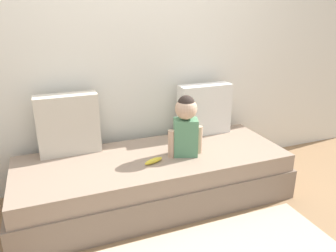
% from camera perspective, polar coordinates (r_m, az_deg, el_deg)
% --- Properties ---
extents(ground_plane, '(12.00, 12.00, 0.00)m').
position_cam_1_polar(ground_plane, '(2.93, -2.39, -12.67)').
color(ground_plane, '#93704C').
extents(back_wall, '(5.50, 0.10, 2.28)m').
position_cam_1_polar(back_wall, '(3.04, -6.21, 11.49)').
color(back_wall, silver).
rests_on(back_wall, ground).
extents(couch, '(2.30, 0.85, 0.42)m').
position_cam_1_polar(couch, '(2.83, -2.45, -9.15)').
color(couch, '#826C5B').
rests_on(couch, ground).
extents(throw_pillow_left, '(0.50, 0.16, 0.51)m').
position_cam_1_polar(throw_pillow_left, '(2.82, -17.02, 0.26)').
color(throw_pillow_left, beige).
rests_on(throw_pillow_left, couch).
extents(throw_pillow_right, '(0.51, 0.16, 0.48)m').
position_cam_1_polar(throw_pillow_right, '(3.16, 6.38, 2.90)').
color(throw_pillow_right, silver).
rests_on(throw_pillow_right, couch).
extents(toddler, '(0.31, 0.19, 0.51)m').
position_cam_1_polar(toddler, '(2.65, 3.13, 0.36)').
color(toddler, '#568E66').
rests_on(toddler, couch).
extents(banana, '(0.18, 0.10, 0.04)m').
position_cam_1_polar(banana, '(2.60, -2.54, -6.10)').
color(banana, yellow).
rests_on(banana, couch).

